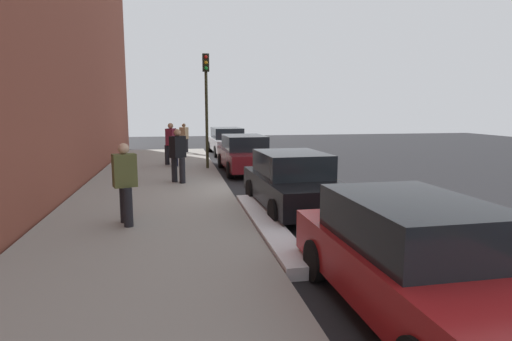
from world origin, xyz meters
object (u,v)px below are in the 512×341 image
(parked_car_maroon, at_px, (245,154))
(pedestrian_burgundy_coat, at_px, (171,143))
(parked_car_silver, at_px, (227,141))
(pedestrian_olive_coat, at_px, (125,182))
(pedestrian_black_coat, at_px, (178,154))
(traffic_light_pole, at_px, (206,92))
(rolling_suitcase, at_px, (175,160))
(parked_car_red, at_px, (417,260))
(pedestrian_tan_coat, at_px, (184,137))
(parked_car_black, at_px, (293,182))

(parked_car_maroon, relative_size, pedestrian_burgundy_coat, 2.54)
(parked_car_silver, distance_m, pedestrian_olive_coat, 15.23)
(pedestrian_black_coat, relative_size, traffic_light_pole, 0.39)
(pedestrian_olive_coat, height_order, pedestrian_burgundy_coat, pedestrian_burgundy_coat)
(rolling_suitcase, bearing_deg, parked_car_red, 12.43)
(rolling_suitcase, bearing_deg, pedestrian_tan_coat, 175.09)
(rolling_suitcase, bearing_deg, parked_car_silver, 152.45)
(pedestrian_burgundy_coat, bearing_deg, parked_car_maroon, 60.96)
(parked_car_maroon, bearing_deg, parked_car_red, 0.75)
(parked_car_silver, xyz_separation_m, pedestrian_burgundy_coat, (5.15, -3.10, 0.37))
(parked_car_silver, height_order, pedestrian_tan_coat, pedestrian_tan_coat)
(parked_car_black, distance_m, pedestrian_black_coat, 4.88)
(pedestrian_tan_coat, relative_size, pedestrian_burgundy_coat, 0.89)
(parked_car_silver, distance_m, parked_car_black, 13.64)
(parked_car_black, distance_m, pedestrian_olive_coat, 4.17)
(parked_car_black, distance_m, traffic_light_pole, 7.80)
(parked_car_red, bearing_deg, pedestrian_black_coat, -163.11)
(parked_car_black, height_order, pedestrian_black_coat, pedestrian_black_coat)
(parked_car_silver, xyz_separation_m, parked_car_maroon, (6.83, -0.08, -0.00))
(pedestrian_tan_coat, relative_size, traffic_light_pole, 0.35)
(parked_car_black, xyz_separation_m, pedestrian_black_coat, (-3.92, -2.89, 0.35))
(parked_car_black, xyz_separation_m, pedestrian_burgundy_coat, (-8.49, -3.18, 0.37))
(parked_car_maroon, xyz_separation_m, pedestrian_burgundy_coat, (-1.68, -3.02, 0.37))
(parked_car_red, height_order, traffic_light_pole, traffic_light_pole)
(parked_car_maroon, relative_size, traffic_light_pole, 1.00)
(parked_car_black, relative_size, traffic_light_pole, 0.91)
(parked_car_maroon, xyz_separation_m, traffic_light_pole, (-0.37, -1.53, 2.52))
(parked_car_silver, xyz_separation_m, pedestrian_olive_coat, (14.71, -3.93, 0.33))
(parked_car_maroon, relative_size, pedestrian_tan_coat, 2.84)
(parked_car_black, distance_m, rolling_suitcase, 8.58)
(pedestrian_black_coat, bearing_deg, pedestrian_tan_coat, 177.84)
(parked_car_red, height_order, pedestrian_burgundy_coat, pedestrian_burgundy_coat)
(pedestrian_burgundy_coat, bearing_deg, parked_car_black, 20.52)
(traffic_light_pole, bearing_deg, parked_car_maroon, 76.30)
(parked_car_red, relative_size, pedestrian_black_coat, 2.51)
(pedestrian_olive_coat, distance_m, pedestrian_tan_coat, 14.68)
(parked_car_silver, relative_size, parked_car_black, 1.13)
(pedestrian_olive_coat, relative_size, traffic_light_pole, 0.38)
(parked_car_silver, bearing_deg, parked_car_maroon, -0.63)
(rolling_suitcase, bearing_deg, pedestrian_burgundy_coat, -159.38)
(pedestrian_olive_coat, bearing_deg, parked_car_black, 104.93)
(parked_car_maroon, height_order, traffic_light_pole, traffic_light_pole)
(parked_car_red, height_order, rolling_suitcase, parked_car_red)
(parked_car_silver, xyz_separation_m, pedestrian_black_coat, (9.72, -2.81, 0.35))
(traffic_light_pole, xyz_separation_m, rolling_suitcase, (-0.85, -1.32, -2.87))
(parked_car_maroon, height_order, pedestrian_tan_coat, pedestrian_tan_coat)
(pedestrian_burgundy_coat, bearing_deg, rolling_suitcase, 20.62)
(parked_car_silver, distance_m, parked_car_maroon, 6.83)
(pedestrian_black_coat, xyz_separation_m, rolling_suitcase, (-4.12, -0.11, -0.71))
(parked_car_silver, xyz_separation_m, pedestrian_tan_coat, (0.11, -2.45, 0.27))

